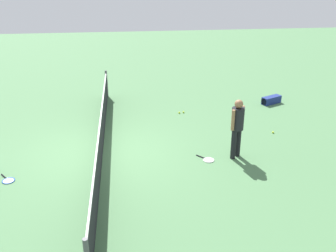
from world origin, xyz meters
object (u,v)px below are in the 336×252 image
at_px(tennis_ball_near_player, 179,113).
at_px(equipment_bag, 271,100).
at_px(tennis_racket_near_player, 208,160).
at_px(tennis_racket_far_player, 8,180).
at_px(player_near_side, 237,124).
at_px(tennis_ball_by_net, 273,132).
at_px(tennis_ball_midcourt, 183,112).

relative_size(tennis_ball_near_player, equipment_bag, 0.08).
height_order(tennis_racket_near_player, tennis_ball_near_player, tennis_ball_near_player).
xyz_separation_m(tennis_racket_far_player, tennis_ball_near_player, (4.04, -4.92, 0.02)).
xyz_separation_m(tennis_racket_far_player, equipment_bag, (4.67, -8.54, 0.13)).
bearing_deg(player_near_side, tennis_ball_near_player, 17.45).
bearing_deg(equipment_bag, player_near_side, 148.16).
bearing_deg(tennis_ball_near_player, tennis_ball_by_net, -126.67).
xyz_separation_m(tennis_ball_near_player, tennis_ball_by_net, (-2.03, -2.73, 0.00)).
xyz_separation_m(tennis_ball_by_net, tennis_ball_midcourt, (2.07, 2.58, 0.00)).
bearing_deg(tennis_racket_far_player, tennis_ball_by_net, -75.27).
bearing_deg(tennis_ball_by_net, equipment_bag, -18.52).
distance_m(player_near_side, tennis_racket_near_player, 1.28).
bearing_deg(equipment_bag, tennis_ball_near_player, 99.86).
relative_size(player_near_side, tennis_ball_midcourt, 25.76).
relative_size(player_near_side, tennis_ball_by_net, 25.76).
bearing_deg(tennis_ball_midcourt, tennis_ball_near_player, 104.11).
distance_m(tennis_racket_far_player, tennis_ball_midcourt, 6.51).
height_order(player_near_side, tennis_ball_by_net, player_near_side).
bearing_deg(player_near_side, tennis_ball_midcourt, 14.92).
bearing_deg(tennis_racket_far_player, player_near_side, -84.40).
bearing_deg(player_near_side, tennis_ball_by_net, -49.15).
height_order(tennis_ball_by_net, tennis_ball_midcourt, same).
bearing_deg(player_near_side, equipment_bag, -31.84).
distance_m(tennis_racket_near_player, tennis_racket_far_player, 5.24).
height_order(tennis_racket_far_player, tennis_ball_midcourt, tennis_ball_midcourt).
xyz_separation_m(tennis_racket_near_player, tennis_racket_far_player, (-0.49, 5.21, 0.00)).
xyz_separation_m(tennis_racket_far_player, tennis_ball_midcourt, (4.08, -5.07, 0.02)).
bearing_deg(tennis_racket_far_player, tennis_ball_near_player, -50.57).
distance_m(player_near_side, tennis_ball_by_net, 2.38).
distance_m(tennis_racket_far_player, tennis_ball_near_player, 6.37).
bearing_deg(tennis_ball_by_net, tennis_ball_midcourt, 51.19).
height_order(player_near_side, tennis_ball_near_player, player_near_side).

